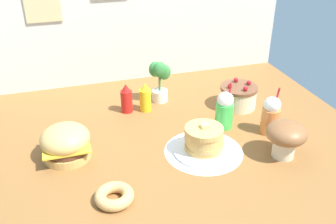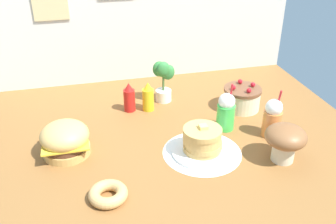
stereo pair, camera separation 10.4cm
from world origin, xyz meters
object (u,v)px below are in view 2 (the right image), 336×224
Objects in this scene: donut_pink_glaze at (108,194)px; mushroom_stool at (285,140)px; burger at (65,139)px; mustard_bottle at (148,97)px; ketchup_bottle at (129,98)px; potted_plant at (163,79)px; layer_cake at (242,98)px; orange_float_cup at (272,118)px; cream_soda_cup at (226,111)px; pancake_stack at (202,142)px.

donut_pink_glaze is 0.85× the size of mushroom_stool.
burger is 1.33× the size of mustard_bottle.
potted_plant is at bearing 18.60° from ketchup_bottle.
ketchup_bottle is (-0.73, 0.15, 0.02)m from layer_cake.
burger is 1.06× the size of layer_cake.
mustard_bottle is at bearing 66.55° from donut_pink_glaze.
burger is 1.18m from orange_float_cup.
cream_soda_cup reaches higher than layer_cake.
ketchup_bottle is 0.12m from mustard_bottle.
orange_float_cup is 0.98× the size of potted_plant.
layer_cake reaches higher than donut_pink_glaze.
cream_soda_cup reaches higher than pancake_stack.
donut_pink_glaze is (0.18, -0.42, -0.06)m from burger.
burger is at bearing 163.27° from mushroom_stool.
donut_pink_glaze is (-0.95, -0.67, -0.05)m from layer_cake.
ketchup_bottle is at bearing 133.80° from mushroom_stool.
layer_cake is 0.35m from orange_float_cup.
potted_plant is 1.39× the size of mushroom_stool.
potted_plant reaches higher than mushroom_stool.
potted_plant reaches higher than cream_soda_cup.
layer_cake is at bearing 45.77° from pancake_stack.
mushroom_stool reaches higher than burger.
pancake_stack is 0.60m from layer_cake.
orange_float_cup is at bearing 77.59° from mushroom_stool.
ketchup_bottle is (-0.31, 0.58, 0.02)m from pancake_stack.
layer_cake reaches higher than pancake_stack.
layer_cake is (1.14, 0.25, -0.01)m from burger.
mustard_bottle reaches higher than pancake_stack.
layer_cake is 0.29m from cream_soda_cup.
burger is at bearing -167.45° from layer_cake.
orange_float_cup reaches higher than ketchup_bottle.
pancake_stack is 1.70× the size of ketchup_bottle.
mustard_bottle is 0.80m from orange_float_cup.
pancake_stack is 0.43m from mushroom_stool.
potted_plant is at bearing 62.26° from donut_pink_glaze.
ketchup_bottle is at bearing 145.54° from cream_soda_cup.
orange_float_cup is at bearing -36.76° from mustard_bottle.
donut_pink_glaze is 0.61× the size of potted_plant.
potted_plant is (0.25, 0.08, 0.07)m from ketchup_bottle.
mustard_bottle reaches higher than layer_cake.
donut_pink_glaze is at bearing -144.79° from layer_cake.
pancake_stack is at bearing -170.29° from orange_float_cup.
layer_cake is at bearing -11.96° from mustard_bottle.
ketchup_bottle is 1.02m from mushroom_stool.
pancake_stack is (0.72, -0.17, -0.02)m from burger.
orange_float_cup reaches higher than mustard_bottle.
donut_pink_glaze is (-0.54, -0.25, -0.04)m from pancake_stack.
potted_plant is at bearing 95.35° from pancake_stack.
layer_cake is 0.54m from potted_plant.
mustard_bottle is 0.91× the size of mushroom_stool.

